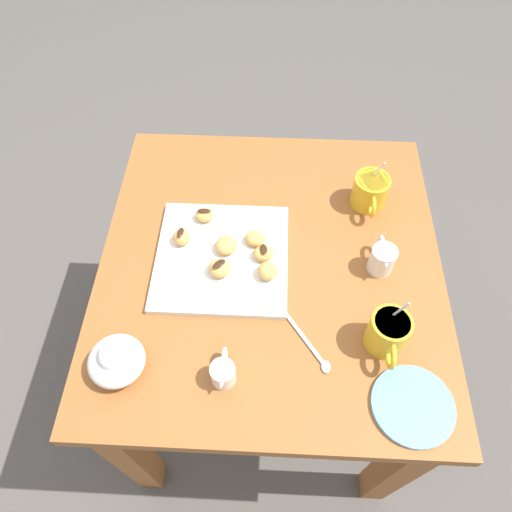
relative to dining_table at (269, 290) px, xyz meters
name	(u,v)px	position (x,y,z in m)	size (l,w,h in m)	color
ground_plane	(265,369)	(0.00, 0.00, -0.59)	(8.00, 8.00, 0.00)	#514C47
dining_table	(269,290)	(0.00, 0.00, 0.00)	(0.88, 0.83, 0.73)	#935628
pastry_plate_square	(222,258)	(0.00, -0.12, 0.15)	(0.32, 0.32, 0.02)	silver
coffee_mug_mustard_left	(370,191)	(-0.20, 0.25, 0.19)	(0.13, 0.09, 0.13)	gold
coffee_mug_mustard_right	(388,332)	(0.20, 0.25, 0.19)	(0.13, 0.09, 0.15)	gold
cream_pitcher_white	(382,258)	(0.01, 0.26, 0.18)	(0.10, 0.06, 0.07)	silver
ice_cream_bowl	(116,360)	(0.28, -0.31, 0.18)	(0.12, 0.12, 0.09)	silver
chocolate_sauce_pitcher	(223,373)	(0.30, -0.09, 0.17)	(0.09, 0.05, 0.06)	silver
saucer_sky_left	(413,406)	(0.34, 0.30, 0.15)	(0.17, 0.17, 0.01)	#66A8DB
loose_spoon_near_saucer	(312,349)	(0.23, 0.10, 0.15)	(0.14, 0.10, 0.01)	silver
beignet_0	(205,215)	(-0.11, -0.17, 0.17)	(0.05, 0.04, 0.03)	#DBA351
chocolate_drizzle_0	(204,211)	(-0.11, -0.17, 0.19)	(0.03, 0.01, 0.01)	#381E11
beignet_1	(219,268)	(0.05, -0.12, 0.18)	(0.05, 0.05, 0.03)	#DBA351
chocolate_drizzle_1	(219,264)	(0.05, -0.12, 0.19)	(0.03, 0.02, 0.01)	#381E11
beignet_2	(256,239)	(-0.04, -0.04, 0.17)	(0.04, 0.05, 0.03)	#DBA351
beignet_3	(263,254)	(0.00, -0.02, 0.17)	(0.04, 0.05, 0.03)	#DBA351
chocolate_drizzle_3	(264,250)	(0.00, -0.02, 0.19)	(0.03, 0.02, 0.01)	#381E11
beignet_4	(182,237)	(-0.04, -0.22, 0.18)	(0.04, 0.04, 0.04)	#DBA351
chocolate_drizzle_4	(180,232)	(-0.04, -0.22, 0.20)	(0.03, 0.01, 0.01)	#381E11
beignet_5	(226,245)	(-0.02, -0.11, 0.18)	(0.05, 0.05, 0.03)	#DBA351
beignet_6	(268,271)	(0.05, -0.01, 0.18)	(0.05, 0.05, 0.04)	#DBA351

